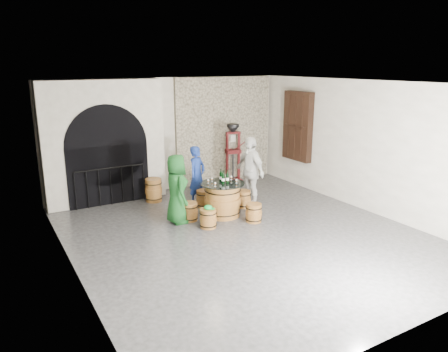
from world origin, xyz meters
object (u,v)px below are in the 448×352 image
barrel_stool_far (204,198)px  wine_bottle_right (221,176)px  barrel_stool_left (190,212)px  barrel_stool_right (243,199)px  person_blue (197,175)px  wine_bottle_center (227,178)px  barrel_stool_near_left (208,218)px  person_white (250,171)px  corking_press (233,149)px  barrel_stool_near_right (254,213)px  wine_bottle_left (223,178)px  person_green (177,189)px  side_barrel (154,190)px  barrel_table (223,200)px

barrel_stool_far → wine_bottle_right: 1.03m
barrel_stool_left → barrel_stool_far: same height
barrel_stool_left → barrel_stool_right: size_ratio=1.00×
barrel_stool_left → barrel_stool_far: bearing=44.2°
person_blue → wine_bottle_center: (0.21, -1.17, 0.18)m
barrel_stool_far → person_blue: (-0.03, 0.29, 0.55)m
barrel_stool_near_left → person_blue: bearing=71.2°
person_white → wine_bottle_center: bearing=-67.7°
barrel_stool_near_left → person_white: (1.70, 0.88, 0.68)m
person_blue → corking_press: 2.34m
barrel_stool_near_right → wine_bottle_left: wine_bottle_left is taller
barrel_stool_left → wine_bottle_left: (0.81, -0.16, 0.74)m
person_green → person_blue: 1.41m
wine_bottle_center → wine_bottle_left: bearing=178.6°
barrel_stool_near_left → side_barrel: side_barrel is taller
side_barrel → barrel_stool_near_left: bearing=-81.3°
barrel_stool_right → person_blue: (-0.90, 0.83, 0.55)m
barrel_table → barrel_stool_right: bearing=19.9°
barrel_stool_right → person_blue: person_blue is taller
side_barrel → barrel_table: bearing=-61.5°
person_green → side_barrel: 1.82m
barrel_table → wine_bottle_right: bearing=77.7°
barrel_table → barrel_stool_far: barrel_table is taller
barrel_stool_left → person_blue: person_blue is taller
wine_bottle_right → side_barrel: size_ratio=0.53×
person_white → person_blue: bearing=-125.4°
side_barrel → corking_press: size_ratio=0.34×
person_green → person_blue: bearing=-41.2°
corking_press → barrel_stool_right: bearing=-103.8°
barrel_stool_near_right → wine_bottle_right: bearing=115.3°
barrel_stool_near_right → wine_bottle_right: wine_bottle_right is taller
person_white → corking_press: bearing=157.4°
barrel_stool_right → person_blue: size_ratio=0.28×
barrel_stool_far → side_barrel: (-0.95, 1.07, 0.09)m
barrel_stool_left → barrel_stool_near_left: (0.16, -0.61, 0.00)m
barrel_stool_right → wine_bottle_left: 1.14m
side_barrel → person_white: bearing=-36.3°
person_white → barrel_stool_near_left: bearing=-65.2°
barrel_table → wine_bottle_right: 0.56m
person_green → side_barrel: size_ratio=2.61×
barrel_stool_left → person_blue: bearing=54.8°
person_white → wine_bottle_right: 1.04m
barrel_table → barrel_stool_far: 0.85m
barrel_stool_left → person_white: person_white is taller
barrel_stool_right → person_white: person_white is taller
barrel_table → barrel_stool_near_left: size_ratio=2.45×
wine_bottle_left → wine_bottle_right: (0.04, 0.18, 0.00)m
barrel_stool_near_right → person_white: bearing=60.8°
barrel_table → person_green: 1.20m
wine_bottle_right → barrel_stool_near_left: bearing=-137.8°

